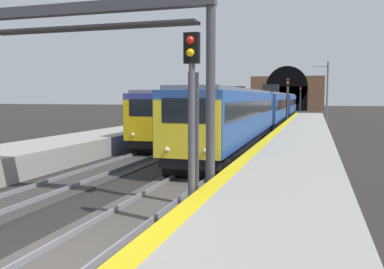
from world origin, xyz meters
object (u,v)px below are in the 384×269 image
object	(u,v)px
train_adjacent_platform	(237,107)
railway_signal_far	(300,98)
train_main_approaching	(270,108)
railway_signal_near	(192,117)
overhead_signal_gantry	(89,52)
railway_signal_mid	(287,99)
catenary_mast_near	(327,92)

from	to	relation	value
train_adjacent_platform	railway_signal_far	world-z (taller)	railway_signal_far
train_main_approaching	train_adjacent_platform	world-z (taller)	train_main_approaching
train_main_approaching	railway_signal_near	xyz separation A→B (m)	(-36.63, -1.90, 0.69)
train_adjacent_platform	overhead_signal_gantry	bearing A→B (deg)	1.91
train_adjacent_platform	railway_signal_mid	xyz separation A→B (m)	(-4.81, -6.35, 0.99)
railway_signal_far	railway_signal_near	bearing A→B (deg)	0.00
train_main_approaching	railway_signal_near	size ratio (longest dim) A/B	12.52
railway_signal_near	train_adjacent_platform	bearing A→B (deg)	-171.08
train_main_approaching	railway_signal_far	world-z (taller)	railway_signal_far
railway_signal_mid	railway_signal_far	xyz separation A→B (m)	(37.69, 0.00, 0.13)
train_adjacent_platform	railway_signal_near	distance (m)	40.96
railway_signal_mid	railway_signal_far	world-z (taller)	railway_signal_far
railway_signal_near	railway_signal_far	xyz separation A→B (m)	(73.34, 0.00, 0.37)
train_main_approaching	railway_signal_near	world-z (taller)	railway_signal_near
train_adjacent_platform	railway_signal_far	distance (m)	33.51
catenary_mast_near	train_adjacent_platform	bearing A→B (deg)	116.82
railway_signal_far	catenary_mast_near	bearing A→B (deg)	8.87
train_main_approaching	train_adjacent_platform	bearing A→B (deg)	-131.22
railway_signal_near	overhead_signal_gantry	size ratio (longest dim) A/B	0.60
railway_signal_mid	railway_signal_far	size ratio (longest dim) A/B	0.99
railway_signal_near	railway_signal_far	size ratio (longest dim) A/B	0.91
train_main_approaching	catenary_mast_near	size ratio (longest dim) A/B	7.94
railway_signal_mid	railway_signal_far	distance (m)	37.69
overhead_signal_gantry	catenary_mast_near	world-z (taller)	catenary_mast_near
train_main_approaching	railway_signal_far	distance (m)	36.77
train_main_approaching	overhead_signal_gantry	xyz separation A→B (m)	(-34.57, 2.22, 2.65)
catenary_mast_near	railway_signal_near	bearing A→B (deg)	174.65
railway_signal_near	railway_signal_mid	xyz separation A→B (m)	(35.65, 0.00, 0.23)
train_main_approaching	overhead_signal_gantry	world-z (taller)	overhead_signal_gantry
train_adjacent_platform	catenary_mast_near	distance (m)	12.07
train_adjacent_platform	railway_signal_far	bearing A→B (deg)	167.67
train_main_approaching	catenary_mast_near	bearing A→B (deg)	145.55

